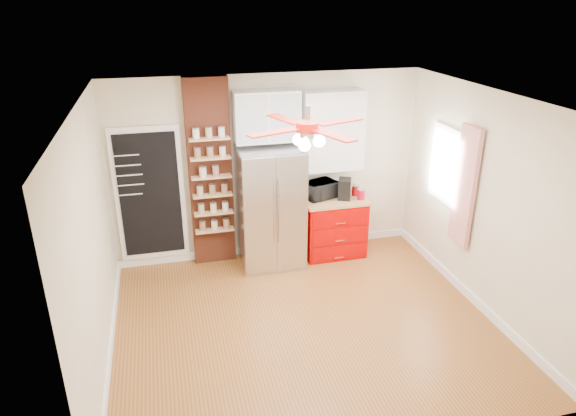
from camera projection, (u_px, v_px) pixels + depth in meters
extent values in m
plane|color=#995D27|center=(305.00, 324.00, 6.21)|extent=(4.50, 4.50, 0.00)
plane|color=white|center=(308.00, 100.00, 5.16)|extent=(4.50, 4.50, 0.00)
cube|color=beige|center=(268.00, 168.00, 7.47)|extent=(4.50, 0.02, 2.70)
cube|color=beige|center=(379.00, 328.00, 3.90)|extent=(4.50, 0.02, 2.70)
cube|color=beige|center=(92.00, 245.00, 5.17)|extent=(0.02, 4.00, 2.70)
cube|color=beige|center=(485.00, 204.00, 6.19)|extent=(0.02, 4.00, 2.70)
cube|color=white|center=(150.00, 195.00, 7.16)|extent=(0.95, 0.04, 1.95)
cube|color=black|center=(150.00, 195.00, 7.13)|extent=(0.82, 0.02, 1.78)
cube|color=brown|center=(210.00, 174.00, 7.21)|extent=(0.60, 0.16, 2.70)
cube|color=silver|center=(271.00, 207.00, 7.31)|extent=(0.90, 0.70, 1.75)
cube|color=white|center=(266.00, 116.00, 6.99)|extent=(0.90, 0.35, 0.70)
cube|color=#BC0000|center=(333.00, 227.00, 7.75)|extent=(0.90, 0.60, 0.86)
cube|color=#AF794C|center=(334.00, 200.00, 7.58)|extent=(0.94, 0.64, 0.04)
cube|color=white|center=(333.00, 131.00, 7.34)|extent=(0.90, 0.30, 1.15)
cube|color=white|center=(447.00, 166.00, 6.92)|extent=(0.04, 0.75, 1.05)
cube|color=red|center=(465.00, 187.00, 6.45)|extent=(0.06, 0.40, 1.55)
cylinder|color=silver|center=(308.00, 115.00, 5.22)|extent=(0.05, 0.05, 0.20)
cylinder|color=#B1160A|center=(308.00, 127.00, 5.27)|extent=(0.24, 0.24, 0.10)
sphere|color=white|center=(307.00, 142.00, 5.33)|extent=(0.13, 0.13, 0.13)
imported|color=black|center=(320.00, 190.00, 7.54)|extent=(0.54, 0.45, 0.25)
cube|color=black|center=(345.00, 189.00, 7.50)|extent=(0.25, 0.27, 0.31)
cylinder|color=#A90922|center=(361.00, 194.00, 7.51)|extent=(0.15, 0.15, 0.15)
cylinder|color=#AA090C|center=(355.00, 190.00, 7.66)|extent=(0.10, 0.10, 0.15)
cylinder|color=beige|center=(203.00, 172.00, 7.00)|extent=(0.13, 0.13, 0.14)
cylinder|color=#9C654F|center=(216.00, 171.00, 7.06)|extent=(0.12, 0.12, 0.13)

